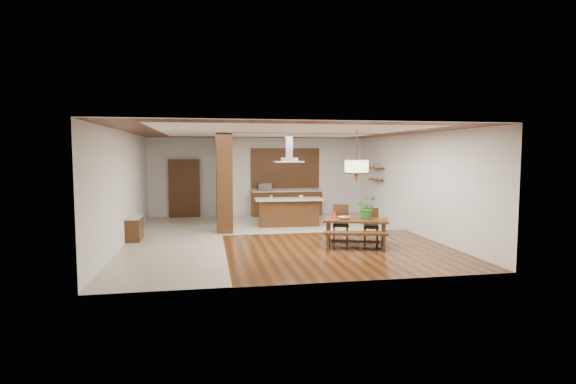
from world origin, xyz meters
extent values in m
plane|color=#341909|center=(0.00, 0.00, 0.00)|extent=(9.00, 9.00, 0.00)
cube|color=white|center=(0.00, 0.00, 2.90)|extent=(8.00, 9.00, 0.04)
cube|color=silver|center=(0.00, 4.50, 1.45)|extent=(8.00, 0.04, 2.90)
cube|color=silver|center=(0.00, -4.50, 1.45)|extent=(8.00, 0.04, 2.90)
cube|color=silver|center=(-4.00, 0.00, 1.45)|extent=(0.04, 9.00, 2.90)
cube|color=silver|center=(4.00, 0.00, 1.45)|extent=(0.04, 9.00, 2.90)
cube|color=#BEB49E|center=(-2.75, 0.00, 0.01)|extent=(2.50, 9.00, 0.01)
cube|color=#BEB49E|center=(1.25, 2.50, 0.01)|extent=(5.50, 4.00, 0.01)
cube|color=#39170E|center=(0.00, 0.00, 2.88)|extent=(8.00, 9.00, 0.02)
cube|color=#331D0E|center=(-1.40, 1.20, 1.45)|extent=(0.45, 1.00, 2.90)
cube|color=silver|center=(-1.40, 3.30, 1.45)|extent=(0.18, 2.40, 2.90)
cube|color=#331D0E|center=(-3.81, 0.20, 0.32)|extent=(0.37, 0.88, 0.63)
cube|color=#331D0E|center=(-2.70, 4.40, 1.05)|extent=(1.10, 0.20, 2.10)
cube|color=#331D0E|center=(1.00, 4.20, 0.45)|extent=(2.60, 0.60, 0.90)
cube|color=beige|center=(1.00, 4.20, 0.92)|extent=(2.60, 0.62, 0.05)
cube|color=olive|center=(1.00, 4.46, 1.75)|extent=(2.60, 0.08, 1.50)
cube|color=#331D0E|center=(3.87, 2.60, 1.40)|extent=(0.26, 0.90, 0.04)
cube|color=#331D0E|center=(3.87, 2.60, 1.80)|extent=(0.26, 0.90, 0.04)
cube|color=#331D0E|center=(1.78, -1.41, 0.64)|extent=(1.76, 1.27, 0.05)
cube|color=#331D0E|center=(1.13, -1.19, 0.30)|extent=(0.28, 0.62, 0.61)
cube|color=#331D0E|center=(2.43, -1.64, 0.30)|extent=(0.28, 0.62, 0.61)
imported|color=#297B29|center=(2.07, -1.42, 0.94)|extent=(0.63, 0.59, 0.56)
imported|color=beige|center=(1.49, -1.40, 0.70)|extent=(0.34, 0.34, 0.07)
cone|color=red|center=(1.31, -1.14, 0.77)|extent=(0.16, 0.16, 0.21)
cylinder|color=gold|center=(2.31, -1.70, 0.71)|extent=(0.08, 0.08, 0.10)
cube|color=#331D0E|center=(0.66, 1.84, 0.42)|extent=(1.90, 0.80, 0.84)
cube|color=beige|center=(0.66, 1.80, 0.86)|extent=(2.19, 1.05, 0.05)
imported|color=silver|center=(1.04, 1.72, 0.94)|extent=(0.14, 0.14, 0.10)
imported|color=#B8BAC0|center=(0.19, 4.21, 1.08)|extent=(0.49, 0.34, 0.27)
camera|label=1|loc=(-1.91, -12.14, 2.33)|focal=28.00mm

